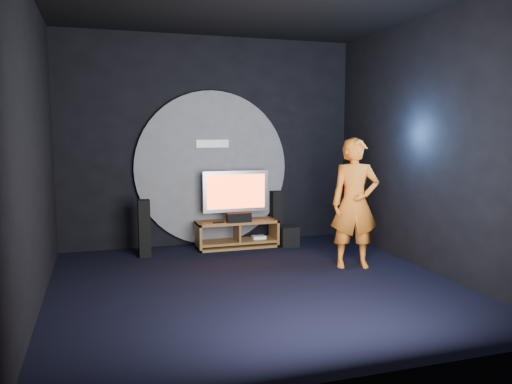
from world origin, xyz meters
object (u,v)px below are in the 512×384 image
subwoofer (288,236)px  player (355,203)px  media_console (237,236)px  tower_speaker_right (276,216)px  tower_speaker_left (144,228)px  tv (236,193)px

subwoofer → player: 1.71m
subwoofer → player: (0.43, -1.48, 0.75)m
media_console → tower_speaker_right: bearing=17.6°
tower_speaker_right → subwoofer: bearing=-80.5°
tower_speaker_right → player: size_ratio=0.48×
tower_speaker_left → player: size_ratio=0.48×
tower_speaker_left → subwoofer: (2.38, -0.01, -0.28)m
media_console → subwoofer: 0.86m
tower_speaker_left → subwoofer: 2.39m
tv → subwoofer: size_ratio=3.31×
tv → tower_speaker_right: bearing=12.9°
tower_speaker_left → media_console: bearing=6.2°
tv → player: bearing=-53.4°
tv → tower_speaker_left: (-1.53, -0.23, -0.46)m
media_console → tv: tv is taller
subwoofer → player: bearing=-73.9°
tower_speaker_right → player: player is taller
tv → player: 2.14m
tower_speaker_left → tower_speaker_right: same height
tower_speaker_right → subwoofer: size_ratio=2.64×
tower_speaker_left → subwoofer: size_ratio=2.64×
tv → subwoofer: (0.85, -0.24, -0.73)m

